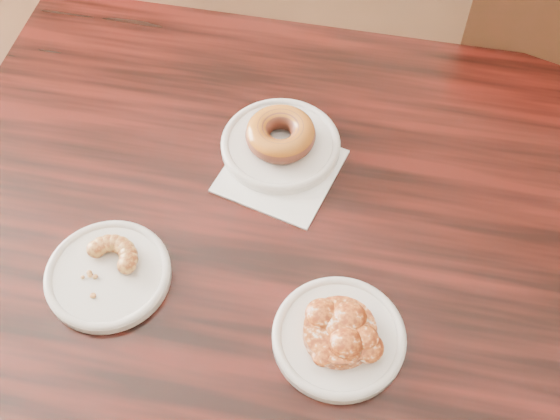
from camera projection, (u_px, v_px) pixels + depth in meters
The scene contains 8 objects.
cafe_table at pixel (256, 367), 1.25m from camera, with size 0.97×0.97×0.75m, color black.
napkin at pixel (280, 171), 1.03m from camera, with size 0.16×0.16×0.00m, color white.
plate_donut at pixel (281, 145), 1.05m from camera, with size 0.18×0.18×0.01m, color silver.
plate_cruller at pixel (108, 275), 0.93m from camera, with size 0.17×0.17×0.01m, color silver.
plate_fritter at pixel (339, 338), 0.88m from camera, with size 0.17×0.17×0.01m, color silver.
glazed_donut at pixel (281, 134), 1.03m from camera, with size 0.10×0.10×0.04m, color #924815.
apple_fritter at pixel (340, 330), 0.86m from camera, with size 0.13×0.13×0.03m, color #4E1808, non-canonical shape.
cruller_fragment at pixel (106, 268), 0.91m from camera, with size 0.09×0.09×0.02m, color brown, non-canonical shape.
Camera 1 is at (0.13, -0.38, 1.57)m, focal length 45.00 mm.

